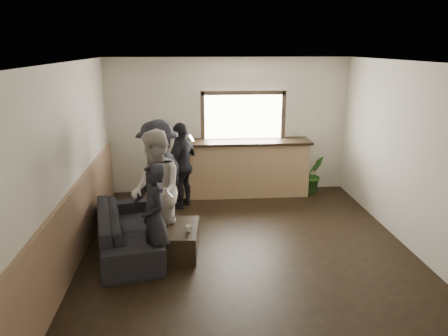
{
  "coord_description": "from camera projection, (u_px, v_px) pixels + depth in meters",
  "views": [
    {
      "loc": [
        -0.86,
        -5.97,
        3.01
      ],
      "look_at": [
        -0.31,
        0.4,
        1.22
      ],
      "focal_mm": 35.0,
      "sensor_mm": 36.0,
      "label": 1
    }
  ],
  "objects": [
    {
      "name": "ground",
      "position": [
        247.0,
        252.0,
        6.61
      ],
      "size": [
        5.0,
        6.0,
        0.01
      ],
      "primitive_type": "cube",
      "color": "black"
    },
    {
      "name": "room_shell",
      "position": [
        197.0,
        159.0,
        6.15
      ],
      "size": [
        5.01,
        6.01,
        2.8
      ],
      "color": "silver",
      "rests_on": "ground"
    },
    {
      "name": "bar_counter",
      "position": [
        244.0,
        164.0,
        9.05
      ],
      "size": [
        2.7,
        0.68,
        2.13
      ],
      "color": "tan",
      "rests_on": "ground"
    },
    {
      "name": "sofa",
      "position": [
        128.0,
        230.0,
        6.64
      ],
      "size": [
        1.25,
        2.28,
        0.63
      ],
      "primitive_type": "imported",
      "rotation": [
        0.0,
        0.0,
        1.77
      ],
      "color": "black",
      "rests_on": "ground"
    },
    {
      "name": "coffee_table",
      "position": [
        181.0,
        240.0,
        6.54
      ],
      "size": [
        0.59,
        0.96,
        0.41
      ],
      "primitive_type": "cube",
      "rotation": [
        0.0,
        0.0,
        -0.08
      ],
      "color": "black",
      "rests_on": "ground"
    },
    {
      "name": "cup_a",
      "position": [
        172.0,
        220.0,
        6.63
      ],
      "size": [
        0.14,
        0.14,
        0.09
      ],
      "primitive_type": "imported",
      "rotation": [
        0.0,
        0.0,
        3.39
      ],
      "color": "silver",
      "rests_on": "coffee_table"
    },
    {
      "name": "cup_b",
      "position": [
        189.0,
        229.0,
        6.33
      ],
      "size": [
        0.13,
        0.13,
        0.09
      ],
      "primitive_type": "imported",
      "rotation": [
        0.0,
        0.0,
        1.02
      ],
      "color": "silver",
      "rests_on": "coffee_table"
    },
    {
      "name": "potted_plant",
      "position": [
        313.0,
        174.0,
        9.19
      ],
      "size": [
        0.52,
        0.46,
        0.81
      ],
      "primitive_type": "imported",
      "rotation": [
        0.0,
        0.0,
        0.27
      ],
      "color": "#2D6623",
      "rests_on": "ground"
    },
    {
      "name": "person_a",
      "position": [
        154.0,
        219.0,
        5.87
      ],
      "size": [
        0.55,
        0.66,
        1.53
      ],
      "rotation": [
        0.0,
        0.0,
        -1.18
      ],
      "color": "black",
      "rests_on": "ground"
    },
    {
      "name": "person_b",
      "position": [
        156.0,
        191.0,
        6.54
      ],
      "size": [
        0.93,
        1.06,
        1.84
      ],
      "rotation": [
        0.0,
        0.0,
        -1.28
      ],
      "color": "beige",
      "rests_on": "ground"
    },
    {
      "name": "person_c",
      "position": [
        159.0,
        176.0,
        7.23
      ],
      "size": [
        1.21,
        1.39,
        1.87
      ],
      "rotation": [
        0.0,
        0.0,
        -2.1
      ],
      "color": "black",
      "rests_on": "ground"
    },
    {
      "name": "person_d",
      "position": [
        182.0,
        165.0,
        8.28
      ],
      "size": [
        0.85,
        1.04,
        1.65
      ],
      "rotation": [
        0.0,
        0.0,
        -2.12
      ],
      "color": "black",
      "rests_on": "ground"
    }
  ]
}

